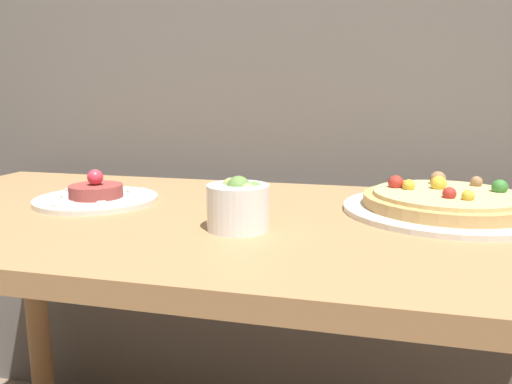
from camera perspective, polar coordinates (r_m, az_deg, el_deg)
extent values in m
cube|color=#AD7F51|center=(0.90, -2.20, -3.77)|extent=(1.45, 0.68, 0.03)
cylinder|color=#AD7F51|center=(1.55, -23.77, -12.34)|extent=(0.06, 0.06, 0.70)
cylinder|color=silver|center=(0.98, 20.93, -1.92)|extent=(0.37, 0.37, 0.01)
cylinder|color=tan|center=(0.98, 20.99, -1.04)|extent=(0.30, 0.30, 0.02)
cylinder|color=#E0C684|center=(0.97, 21.05, -0.24)|extent=(0.26, 0.26, 0.01)
sphere|color=#B22D23|center=(0.92, 21.22, -0.19)|extent=(0.02, 0.02, 0.02)
sphere|color=#B22D23|center=(0.99, 15.68, 1.02)|extent=(0.03, 0.03, 0.03)
sphere|color=#387F33|center=(1.01, 26.08, 0.50)|extent=(0.03, 0.03, 0.03)
sphere|color=#997047|center=(1.06, 23.88, 1.04)|extent=(0.02, 0.02, 0.02)
sphere|color=#997047|center=(1.05, 20.07, 1.39)|extent=(0.03, 0.03, 0.03)
sphere|color=gold|center=(1.00, 20.14, 0.88)|extent=(0.03, 0.03, 0.03)
sphere|color=gold|center=(0.98, 17.06, 0.71)|extent=(0.02, 0.02, 0.02)
sphere|color=gold|center=(0.92, 23.07, -0.43)|extent=(0.02, 0.02, 0.02)
cylinder|color=silver|center=(1.05, -17.75, -0.82)|extent=(0.24, 0.24, 0.01)
cylinder|color=#933D38|center=(1.05, -17.81, 0.11)|extent=(0.11, 0.11, 0.02)
sphere|color=#E0384C|center=(1.04, -17.91, 1.62)|extent=(0.03, 0.03, 0.03)
cube|color=white|center=(1.01, -13.57, -0.65)|extent=(0.04, 0.02, 0.01)
cube|color=white|center=(1.08, -13.46, 0.17)|extent=(0.04, 0.04, 0.01)
cube|color=white|center=(1.13, -16.38, 0.50)|extent=(0.02, 0.04, 0.01)
cube|color=white|center=(1.12, -20.18, 0.19)|extent=(0.04, 0.03, 0.01)
cube|color=white|center=(1.06, -22.44, -0.58)|extent=(0.04, 0.03, 0.01)
cube|color=white|center=(0.99, -21.28, -1.30)|extent=(0.02, 0.04, 0.01)
cube|color=white|center=(0.97, -17.14, -1.35)|extent=(0.04, 0.04, 0.01)
cylinder|color=white|center=(0.80, -2.05, -1.74)|extent=(0.10, 0.10, 0.07)
sphere|color=#668E42|center=(0.79, -2.01, 0.46)|extent=(0.04, 0.04, 0.04)
sphere|color=#B7BC70|center=(0.79, -2.02, 0.42)|extent=(0.03, 0.03, 0.03)
sphere|color=#A3B25B|center=(0.80, -2.79, 0.47)|extent=(0.03, 0.03, 0.03)
sphere|color=#B7BC70|center=(0.78, -1.05, 0.16)|extent=(0.02, 0.02, 0.02)
sphere|color=#668E42|center=(0.79, -0.22, 0.34)|extent=(0.02, 0.02, 0.02)
sphere|color=#B7BC70|center=(0.81, -2.90, 0.57)|extent=(0.03, 0.03, 0.03)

